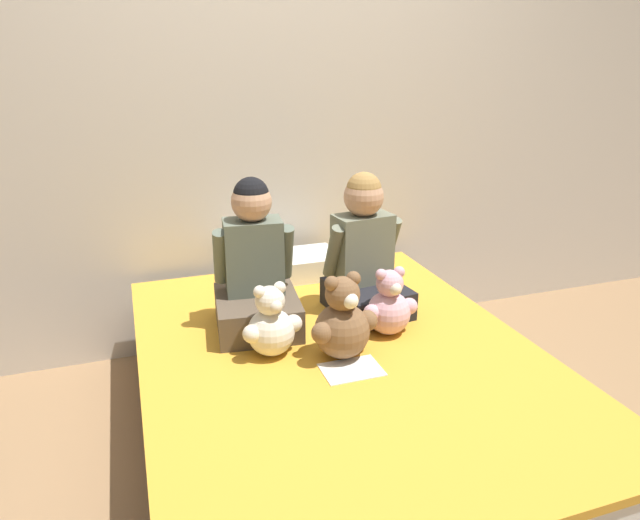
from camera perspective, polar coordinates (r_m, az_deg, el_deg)
ground_plane at (r=2.41m, az=1.92°, el=-18.01°), size 14.00×14.00×0.00m
wall_behind_bed at (r=2.91m, az=-5.37°, el=15.36°), size 8.00×0.06×2.50m
bed at (r=2.28m, az=1.99°, el=-13.79°), size 1.47×1.90×0.43m
child_on_left at (r=2.28m, az=-6.51°, el=-1.25°), size 0.36×0.40×0.61m
child_on_right at (r=2.41m, az=4.47°, el=0.55°), size 0.34×0.38×0.60m
teddy_bear_held_by_left_child at (r=2.10m, az=-4.92°, el=-6.50°), size 0.23×0.18×0.28m
teddy_bear_held_by_right_child at (r=2.26m, az=6.91°, el=-4.60°), size 0.23×0.17×0.28m
teddy_bear_between_children at (r=2.07m, az=2.26°, el=-6.27°), size 0.27×0.20×0.32m
pillow_at_headboard at (r=2.83m, az=-3.62°, el=-0.66°), size 0.53×0.27×0.11m
sign_card at (r=2.05m, az=3.18°, el=-10.90°), size 0.21×0.15×0.00m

